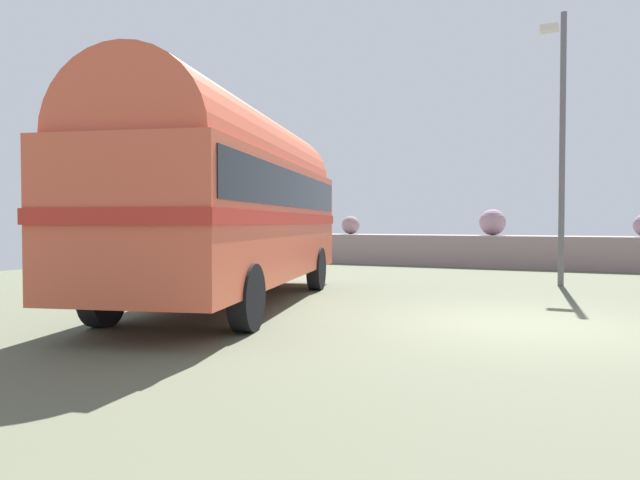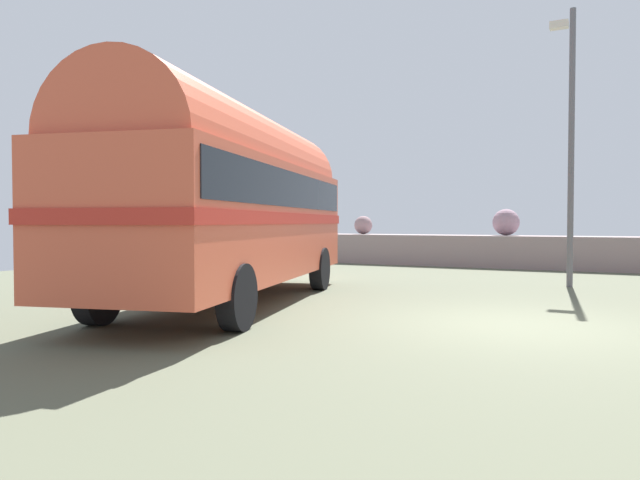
{
  "view_description": "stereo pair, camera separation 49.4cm",
  "coord_description": "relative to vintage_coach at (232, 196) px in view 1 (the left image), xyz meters",
  "views": [
    {
      "loc": [
        0.95,
        -9.3,
        1.56
      ],
      "look_at": [
        -3.91,
        1.15,
        1.21
      ],
      "focal_mm": 33.02,
      "sensor_mm": 36.0,
      "label": 1
    },
    {
      "loc": [
        1.39,
        -9.08,
        1.56
      ],
      "look_at": [
        -3.91,
        1.15,
        1.21
      ],
      "focal_mm": 33.02,
      "sensor_mm": 36.0,
      "label": 2
    }
  ],
  "objects": [
    {
      "name": "breakwater",
      "position": [
        5.09,
        11.86,
        -1.43
      ],
      "size": [
        31.36,
        1.91,
        2.21
      ],
      "color": "gray",
      "rests_on": "ground"
    },
    {
      "name": "lamp_post",
      "position": [
        5.37,
        6.17,
        1.65
      ],
      "size": [
        0.66,
        0.98,
        6.58
      ],
      "color": "#5B5B60",
      "rests_on": "ground"
    },
    {
      "name": "vintage_coach",
      "position": [
        0.0,
        0.0,
        0.0
      ],
      "size": [
        4.49,
        8.91,
        3.7
      ],
      "rotation": [
        0.0,
        0.0,
        0.25
      ],
      "color": "black",
      "rests_on": "ground"
    },
    {
      "name": "ground",
      "position": [
        5.16,
        0.04,
        -2.04
      ],
      "size": [
        32.0,
        26.0,
        0.02
      ],
      "color": "#555845"
    }
  ]
}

